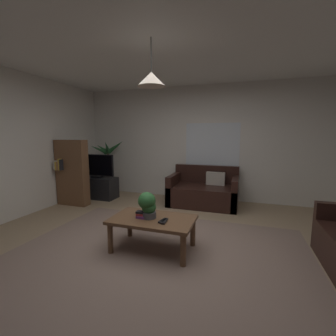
{
  "coord_description": "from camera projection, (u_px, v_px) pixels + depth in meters",
  "views": [
    {
      "loc": [
        0.97,
        -2.63,
        1.49
      ],
      "look_at": [
        0.0,
        0.3,
        1.05
      ],
      "focal_mm": 24.49,
      "sensor_mm": 36.0,
      "label": 1
    }
  ],
  "objects": [
    {
      "name": "tv",
      "position": [
        97.0,
        166.0,
        5.41
      ],
      "size": [
        0.89,
        0.16,
        0.55
      ],
      "color": "black",
      "rests_on": "tv_stand"
    },
    {
      "name": "potted_plant_on_table",
      "position": [
        148.0,
        205.0,
        2.95
      ],
      "size": [
        0.23,
        0.23,
        0.34
      ],
      "color": "#4C4C51",
      "rests_on": "coffee_table"
    },
    {
      "name": "book_on_table_0",
      "position": [
        142.0,
        217.0,
        2.98
      ],
      "size": [
        0.13,
        0.12,
        0.03
      ],
      "primitive_type": "cube",
      "rotation": [
        0.0,
        0.0,
        -0.02
      ],
      "color": "#72387F",
      "rests_on": "coffee_table"
    },
    {
      "name": "window_pane",
      "position": [
        212.0,
        145.0,
        5.26
      ],
      "size": [
        1.22,
        0.01,
        1.01
      ],
      "primitive_type": "cube",
      "color": "white"
    },
    {
      "name": "wall_back",
      "position": [
        200.0,
        143.0,
        5.36
      ],
      "size": [
        5.86,
        0.06,
        2.63
      ],
      "primitive_type": "cube",
      "color": "silver",
      "rests_on": "ground"
    },
    {
      "name": "coffee_table",
      "position": [
        153.0,
        223.0,
        2.98
      ],
      "size": [
        1.07,
        0.64,
        0.43
      ],
      "color": "brown",
      "rests_on": "ground"
    },
    {
      "name": "tv_stand",
      "position": [
        98.0,
        188.0,
        5.5
      ],
      "size": [
        0.9,
        0.44,
        0.5
      ],
      "primitive_type": "cube",
      "color": "black",
      "rests_on": "ground"
    },
    {
      "name": "rug",
      "position": [
        155.0,
        258.0,
        2.8
      ],
      "size": [
        3.73,
        2.97,
        0.01
      ],
      "primitive_type": "cube",
      "color": "gray",
      "rests_on": "ground"
    },
    {
      "name": "potted_palm_corner",
      "position": [
        109.0,
        169.0,
        5.9
      ],
      "size": [
        0.83,
        0.85,
        1.4
      ],
      "color": "brown",
      "rests_on": "ground"
    },
    {
      "name": "pendant_lamp",
      "position": [
        151.0,
        79.0,
        2.73
      ],
      "size": [
        0.34,
        0.34,
        0.56
      ],
      "color": "black"
    },
    {
      "name": "ceiling",
      "position": [
        160.0,
        34.0,
        2.62
      ],
      "size": [
        5.74,
        5.39,
        0.02
      ],
      "primitive_type": "cube",
      "color": "white"
    },
    {
      "name": "remote_on_table_1",
      "position": [
        163.0,
        221.0,
        2.84
      ],
      "size": [
        0.08,
        0.17,
        0.02
      ],
      "primitive_type": "cube",
      "rotation": [
        0.0,
        0.0,
        6.1
      ],
      "color": "black",
      "rests_on": "coffee_table"
    },
    {
      "name": "bookshelf_corner",
      "position": [
        72.0,
        173.0,
        4.9
      ],
      "size": [
        0.7,
        0.31,
        1.4
      ],
      "color": "brown",
      "rests_on": "ground"
    },
    {
      "name": "remote_on_table_0",
      "position": [
        164.0,
        221.0,
        2.82
      ],
      "size": [
        0.06,
        0.16,
        0.02
      ],
      "primitive_type": "cube",
      "rotation": [
        0.0,
        0.0,
        0.04
      ],
      "color": "black",
      "rests_on": "coffee_table"
    },
    {
      "name": "book_on_table_2",
      "position": [
        142.0,
        212.0,
        2.97
      ],
      "size": [
        0.15,
        0.08,
        0.03
      ],
      "primitive_type": "cube",
      "rotation": [
        0.0,
        0.0,
        0.01
      ],
      "color": "black",
      "rests_on": "coffee_table"
    },
    {
      "name": "floor",
      "position": [
        161.0,
        251.0,
        2.99
      ],
      "size": [
        5.74,
        5.39,
        0.02
      ],
      "primitive_type": "cube",
      "color": "#9E8466",
      "rests_on": "ground"
    },
    {
      "name": "couch_under_window",
      "position": [
        204.0,
        192.0,
        4.95
      ],
      "size": [
        1.43,
        0.88,
        0.82
      ],
      "color": "black",
      "rests_on": "ground"
    },
    {
      "name": "book_on_table_1",
      "position": [
        142.0,
        214.0,
        2.98
      ],
      "size": [
        0.14,
        0.11,
        0.03
      ],
      "primitive_type": "cube",
      "rotation": [
        0.0,
        0.0,
        0.11
      ],
      "color": "#B22D2D",
      "rests_on": "coffee_table"
    }
  ]
}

